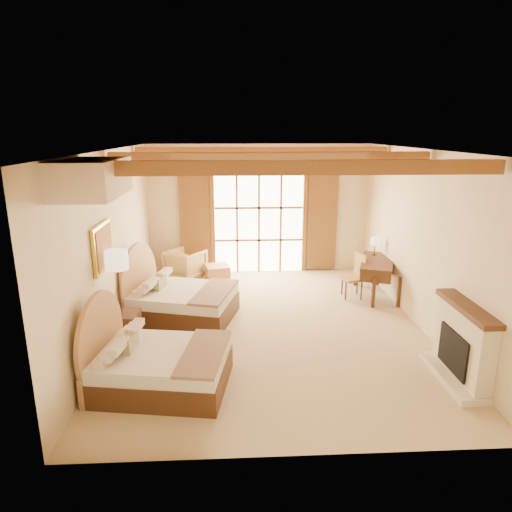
{
  "coord_description": "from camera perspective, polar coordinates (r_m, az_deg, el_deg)",
  "views": [
    {
      "loc": [
        -0.67,
        -7.79,
        3.52
      ],
      "look_at": [
        -0.25,
        0.2,
        1.3
      ],
      "focal_mm": 32.0,
      "sensor_mm": 36.0,
      "label": 1
    }
  ],
  "objects": [
    {
      "name": "floor",
      "position": [
        8.58,
        1.73,
        -8.77
      ],
      "size": [
        7.0,
        7.0,
        0.0
      ],
      "primitive_type": "plane",
      "color": "#D0B689",
      "rests_on": "ground"
    },
    {
      "name": "wall_back",
      "position": [
        11.47,
        0.35,
        5.84
      ],
      "size": [
        5.5,
        0.0,
        5.5
      ],
      "primitive_type": "plane",
      "rotation": [
        1.57,
        0.0,
        0.0
      ],
      "color": "beige",
      "rests_on": "ground"
    },
    {
      "name": "wall_left",
      "position": [
        8.29,
        -17.49,
        1.35
      ],
      "size": [
        0.0,
        7.0,
        7.0
      ],
      "primitive_type": "plane",
      "rotation": [
        1.57,
        0.0,
        1.57
      ],
      "color": "beige",
      "rests_on": "ground"
    },
    {
      "name": "wall_right",
      "position": [
        8.72,
        20.14,
        1.8
      ],
      "size": [
        0.0,
        7.0,
        7.0
      ],
      "primitive_type": "plane",
      "rotation": [
        1.57,
        0.0,
        -1.57
      ],
      "color": "beige",
      "rests_on": "ground"
    },
    {
      "name": "ceiling",
      "position": [
        7.83,
        1.93,
        13.12
      ],
      "size": [
        7.0,
        7.0,
        0.0
      ],
      "primitive_type": "plane",
      "rotation": [
        3.14,
        0.0,
        0.0
      ],
      "color": "#AB6835",
      "rests_on": "ground"
    },
    {
      "name": "ceiling_beams",
      "position": [
        7.83,
        1.92,
        12.24
      ],
      "size": [
        5.39,
        4.6,
        0.18
      ],
      "primitive_type": null,
      "color": "#95572B",
      "rests_on": "ceiling"
    },
    {
      "name": "french_doors",
      "position": [
        11.48,
        0.37,
        4.07
      ],
      "size": [
        3.95,
        0.08,
        2.6
      ],
      "color": "white",
      "rests_on": "ground"
    },
    {
      "name": "fireplace",
      "position": [
        7.3,
        24.31,
        -10.35
      ],
      "size": [
        0.46,
        1.4,
        1.16
      ],
      "color": "beige",
      "rests_on": "ground"
    },
    {
      "name": "painting",
      "position": [
        7.54,
        -18.59,
        1.07
      ],
      "size": [
        0.06,
        0.95,
        0.75
      ],
      "color": "gold",
      "rests_on": "wall_left"
    },
    {
      "name": "canopy_valance",
      "position": [
        6.07,
        -19.85,
        9.17
      ],
      "size": [
        0.7,
        1.4,
        0.45
      ],
      "primitive_type": "cube",
      "color": "beige",
      "rests_on": "ceiling"
    },
    {
      "name": "bed_near",
      "position": [
        6.73,
        -12.92,
        -12.93
      ],
      "size": [
        2.02,
        1.64,
        1.2
      ],
      "rotation": [
        0.0,
        0.0,
        -0.15
      ],
      "color": "#482D1C",
      "rests_on": "floor"
    },
    {
      "name": "bed_far",
      "position": [
        8.93,
        -10.04,
        -5.36
      ],
      "size": [
        2.25,
        1.88,
        1.25
      ],
      "rotation": [
        0.0,
        0.0,
        -0.26
      ],
      "color": "#482D1C",
      "rests_on": "floor"
    },
    {
      "name": "nightstand",
      "position": [
        8.02,
        -16.16,
        -8.86
      ],
      "size": [
        0.51,
        0.51,
        0.6
      ],
      "primitive_type": "cube",
      "rotation": [
        0.0,
        0.0,
        -0.02
      ],
      "color": "#482D1C",
      "rests_on": "floor"
    },
    {
      "name": "floor_lamp",
      "position": [
        7.53,
        -16.98,
        -1.23
      ],
      "size": [
        0.36,
        0.36,
        1.7
      ],
      "color": "#362317",
      "rests_on": "floor"
    },
    {
      "name": "armchair",
      "position": [
        11.2,
        -8.8,
        -1.05
      ],
      "size": [
        1.1,
        1.11,
        0.73
      ],
      "primitive_type": "imported",
      "rotation": [
        0.0,
        0.0,
        -3.74
      ],
      "color": "tan",
      "rests_on": "floor"
    },
    {
      "name": "ottoman",
      "position": [
        11.01,
        -4.85,
        -2.16
      ],
      "size": [
        0.64,
        0.64,
        0.39
      ],
      "primitive_type": "cube",
      "rotation": [
        0.0,
        0.0,
        0.23
      ],
      "color": "#B07554",
      "rests_on": "floor"
    },
    {
      "name": "desk",
      "position": [
        10.29,
        14.8,
        -2.52
      ],
      "size": [
        1.11,
        1.62,
        0.8
      ],
      "rotation": [
        0.0,
        0.0,
        -0.35
      ],
      "color": "#482D1C",
      "rests_on": "floor"
    },
    {
      "name": "desk_chair",
      "position": [
        10.12,
        12.03,
        -3.43
      ],
      "size": [
        0.53,
        0.52,
        0.96
      ],
      "rotation": [
        0.0,
        0.0,
        0.29
      ],
      "color": "#A9704A",
      "rests_on": "floor"
    },
    {
      "name": "desk_lamp",
      "position": [
        10.55,
        14.68,
        1.73
      ],
      "size": [
        0.2,
        0.2,
        0.4
      ],
      "color": "#362317",
      "rests_on": "desk"
    }
  ]
}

